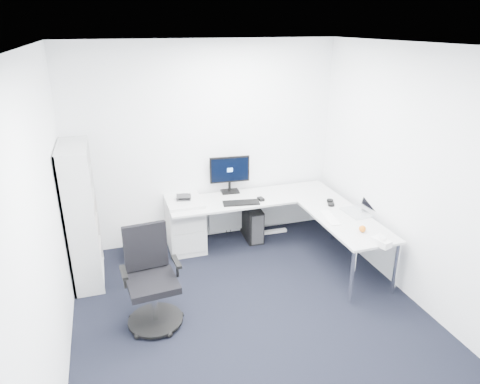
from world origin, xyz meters
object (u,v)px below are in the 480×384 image
object	(u,v)px
l_desk	(261,230)
laptop	(357,203)
bookshelf	(82,215)
task_chair	(152,281)
monitor	(230,174)

from	to	relation	value
l_desk	laptop	bearing A→B (deg)	-28.25
bookshelf	task_chair	world-z (taller)	bookshelf
task_chair	monitor	size ratio (longest dim) A/B	1.87
l_desk	task_chair	distance (m)	1.87
bookshelf	monitor	distance (m)	2.00
task_chair	monitor	world-z (taller)	monitor
bookshelf	task_chair	distance (m)	1.32
monitor	laptop	bearing A→B (deg)	-37.25
bookshelf	laptop	bearing A→B (deg)	-10.77
task_chair	laptop	size ratio (longest dim) A/B	2.71
laptop	l_desk	bearing A→B (deg)	147.89
task_chair	laptop	world-z (taller)	task_chair
l_desk	bookshelf	bearing A→B (deg)	178.68
monitor	laptop	world-z (taller)	monitor
l_desk	monitor	size ratio (longest dim) A/B	4.19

